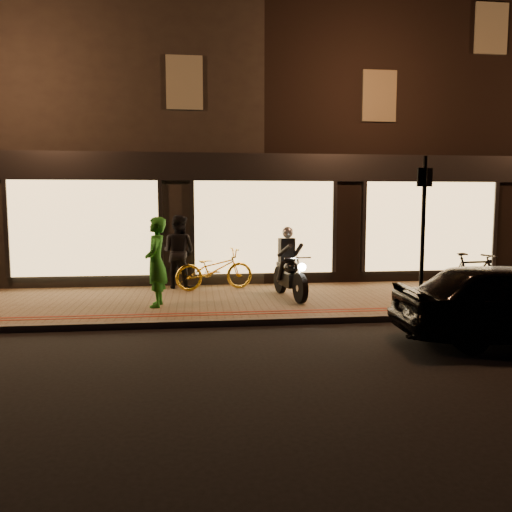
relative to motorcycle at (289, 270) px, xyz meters
The scene contains 11 objects.
ground 2.22m from the motorcycle, 98.55° to the right, with size 90.00×90.00×0.00m, color black.
sidewalk 0.75m from the motorcycle, 167.53° to the right, with size 50.00×4.00×0.12m, color brown.
kerb_stone 2.15m from the motorcycle, 98.76° to the right, with size 50.00×0.14×0.12m, color #59544C.
red_kerb_lines 1.67m from the motorcycle, 101.58° to the right, with size 50.00×0.26×0.01m.
building_row 7.77m from the motorcycle, 92.57° to the left, with size 48.00×10.11×8.50m.
motorcycle is the anchor object (origin of this frame).
sign_post 3.09m from the motorcycle, 38.85° to the right, with size 0.34×0.12×3.00m.
bicycle_gold 2.03m from the motorcycle, 143.72° to the left, with size 0.67×1.92×1.01m, color yellow.
bicycle_dark 3.93m from the motorcycle, 14.96° to the right, with size 0.50×1.78×1.07m, color black.
person_green 2.97m from the motorcycle, 166.89° to the right, with size 0.67×0.44×1.84m, color #21761F.
person_dark 2.96m from the motorcycle, 148.25° to the left, with size 0.88×0.69×1.82m, color black.
Camera 1 is at (-1.72, -8.86, 2.22)m, focal length 35.00 mm.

